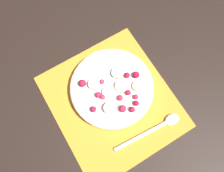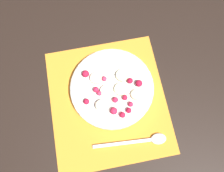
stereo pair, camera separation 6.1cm
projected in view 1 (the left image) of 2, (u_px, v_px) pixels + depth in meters
ground_plane at (112, 102)px, 0.64m from camera, size 3.00×3.00×0.00m
placemat at (112, 101)px, 0.64m from camera, size 0.37×0.33×0.01m
fruit_bowl at (112, 88)px, 0.63m from camera, size 0.24×0.24×0.05m
spoon at (161, 126)px, 0.61m from camera, size 0.03×0.20×0.01m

